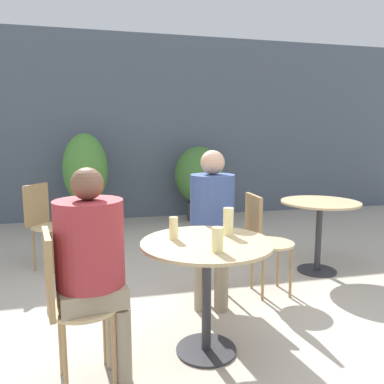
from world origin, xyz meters
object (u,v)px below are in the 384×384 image
bistro_chair_1 (67,294)px  bistro_chair_3 (44,218)px  seated_person_0 (212,215)px  bistro_chair_0 (213,236)px  beer_glass_1 (228,221)px  seated_person_1 (93,258)px  cafe_table_near (207,264)px  beer_glass_2 (174,228)px  beer_glass_0 (218,240)px  bistro_chair_2 (262,235)px  potted_plant_0 (86,175)px  cafe_table_far (319,217)px  potted_plant_1 (199,177)px

bistro_chair_1 → bistro_chair_3: same height
seated_person_0 → bistro_chair_0: bearing=90.0°
seated_person_0 → beer_glass_1: size_ratio=6.97×
bistro_chair_0 → seated_person_1: 1.33m
cafe_table_near → bistro_chair_3: (-1.23, 1.87, -0.05)m
bistro_chair_0 → beer_glass_2: bistro_chair_0 is taller
bistro_chair_0 → bistro_chair_3: bearing=163.0°
bistro_chair_1 → beer_glass_0: (0.82, -0.05, 0.26)m
bistro_chair_3 → beer_glass_2: bearing=-116.5°
seated_person_0 → beer_glass_0: bearing=-85.4°
bistro_chair_2 → beer_glass_1: (-0.52, -0.62, 0.28)m
beer_glass_0 → beer_glass_1: size_ratio=0.78×
bistro_chair_2 → beer_glass_2: size_ratio=6.19×
seated_person_0 → beer_glass_1: bearing=-76.0°
bistro_chair_0 → beer_glass_2: bearing=-104.8°
cafe_table_near → bistro_chair_3: bearing=123.2°
bistro_chair_0 → bistro_chair_2: 0.43m
seated_person_1 → beer_glass_0: (0.68, -0.08, 0.08)m
beer_glass_1 → beer_glass_2: bearing=-176.9°
seated_person_0 → beer_glass_2: bearing=-107.8°
beer_glass_0 → seated_person_0: bearing=75.7°
beer_glass_0 → potted_plant_0: potted_plant_0 is taller
bistro_chair_2 → potted_plant_0: size_ratio=0.62×
cafe_table_near → seated_person_1: bearing=-168.9°
bistro_chair_2 → bistro_chair_1: bearing=122.0°
bistro_chair_1 → beer_glass_2: bistro_chair_1 is taller
bistro_chair_0 → beer_glass_0: bearing=-86.0°
cafe_table_near → potted_plant_0: bearing=103.9°
bistro_chair_2 → bistro_chair_0: bearing=85.2°
bistro_chair_0 → seated_person_1: seated_person_1 is taller
bistro_chair_1 → bistro_chair_0: bearing=-60.0°
bistro_chair_3 → beer_glass_1: size_ratio=4.87×
seated_person_1 → beer_glass_1: size_ratio=6.68×
beer_glass_2 → potted_plant_0: 3.50m
bistro_chair_0 → bistro_chair_1: (-1.09, -0.95, 0.00)m
cafe_table_far → seated_person_1: seated_person_1 is taller
seated_person_0 → beer_glass_2: 0.69m
beer_glass_1 → potted_plant_0: bearing=107.1°
cafe_table_far → bistro_chair_2: (-0.78, -0.38, -0.03)m
cafe_table_far → bistro_chair_3: bearing=164.6°
bistro_chair_1 → seated_person_1: seated_person_1 is taller
seated_person_1 → bistro_chair_2: bearing=-68.6°
bistro_chair_2 → bistro_chair_3: size_ratio=1.00×
cafe_table_near → seated_person_0: 0.71m
seated_person_0 → beer_glass_2: size_ratio=8.85×
cafe_table_far → potted_plant_1: bearing=103.2°
seated_person_1 → potted_plant_0: size_ratio=0.86×
beer_glass_0 → seated_person_1: bearing=173.2°
seated_person_1 → potted_plant_0: potted_plant_0 is taller
bistro_chair_1 → beer_glass_1: (0.99, 0.28, 0.28)m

